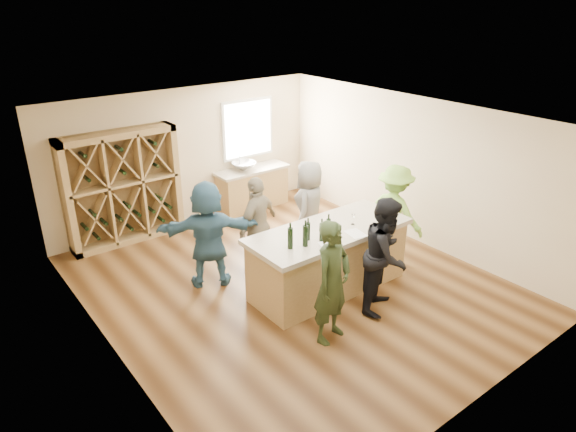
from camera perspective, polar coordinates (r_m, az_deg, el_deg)
floor at (r=8.77m, az=0.29°, el=-7.78°), size 6.00×7.00×0.10m
ceiling at (r=7.67m, az=0.33°, el=11.04°), size 6.00×7.00×0.10m
wall_back at (r=10.97m, az=-11.27°, el=6.64°), size 6.00×0.10×2.80m
wall_front at (r=6.05m, az=21.80°, el=-9.38°), size 6.00×0.10×2.80m
wall_left at (r=6.85m, az=-20.31°, el=-5.09°), size 0.10×7.00×2.80m
wall_right at (r=10.16m, az=14.04°, el=5.02°), size 0.10×7.00×2.80m
window_frame at (r=11.52m, az=-4.51°, el=9.65°), size 1.30×0.06×1.30m
window_pane at (r=11.49m, az=-4.42°, el=9.61°), size 1.18×0.01×1.18m
wine_rack at (r=10.27m, az=-17.86°, el=2.99°), size 2.20×0.45×2.20m
back_counter_base at (r=11.65m, az=-3.98°, el=3.01°), size 1.60×0.58×0.86m
back_counter_top at (r=11.49m, az=-4.05°, el=5.16°), size 1.70×0.62×0.06m
sink at (r=11.35m, az=-4.90°, el=5.54°), size 0.54×0.54×0.19m
faucet at (r=11.48m, az=-5.41°, el=6.03°), size 0.02×0.02×0.30m
tasting_counter_base at (r=8.41m, az=4.51°, el=-5.00°), size 2.60×1.00×1.00m
tasting_counter_top at (r=8.17m, az=4.63°, el=-1.68°), size 2.72×1.12×0.08m
wine_bottle_a at (r=7.45m, az=0.25°, el=-2.49°), size 0.10×0.10×0.33m
wine_bottle_b at (r=7.52m, az=1.95°, el=-2.21°), size 0.09×0.09×0.33m
wine_bottle_c at (r=7.72m, az=2.23°, el=-1.71°), size 0.09×0.09×0.28m
wine_bottle_d at (r=7.70m, az=3.76°, el=-1.81°), size 0.09×0.09×0.28m
wine_bottle_e at (r=7.86m, az=4.51°, el=-1.29°), size 0.08×0.08×0.28m
wine_glass_a at (r=7.66m, az=5.06°, el=-2.38°), size 0.08×0.08×0.19m
wine_glass_c at (r=8.29m, az=9.88°, el=-0.57°), size 0.08×0.08×0.19m
wine_glass_d at (r=8.31m, az=7.25°, el=-0.41°), size 0.07×0.07×0.17m
wine_glass_e at (r=8.63m, az=10.55°, el=0.33°), size 0.07×0.07×0.17m
tasting_menu_a at (r=7.63m, az=4.46°, el=-3.25°), size 0.28×0.34×0.00m
tasting_menu_b at (r=8.04m, az=7.51°, el=-1.93°), size 0.30×0.38×0.00m
tasting_menu_c at (r=8.51m, az=10.78°, el=-0.65°), size 0.27×0.33×0.00m
person_near_left at (r=7.05m, az=4.95°, el=-7.34°), size 0.76×0.63×1.81m
person_near_right at (r=7.84m, az=10.82°, el=-4.27°), size 1.01×0.84×1.82m
person_server at (r=9.41m, az=11.69°, el=0.37°), size 0.70×1.21×1.77m
person_far_mid at (r=8.84m, az=-3.37°, el=-0.92°), size 1.12×0.85×1.71m
person_far_right at (r=9.48m, az=2.37°, el=1.01°), size 1.02×0.94×1.75m
person_far_left at (r=8.45m, az=-8.85°, el=-2.01°), size 1.77×1.32×1.82m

